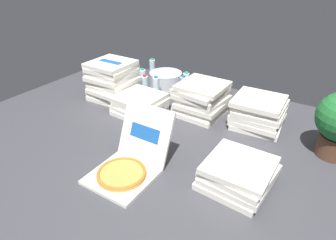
% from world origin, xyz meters
% --- Properties ---
extents(ground_plane, '(3.20, 2.40, 0.02)m').
position_xyz_m(ground_plane, '(0.00, 0.00, -0.01)').
color(ground_plane, '#38383D').
extents(open_pizza_box, '(0.36, 0.51, 0.35)m').
position_xyz_m(open_pizza_box, '(0.02, -0.36, 0.07)').
color(open_pizza_box, silver).
rests_on(open_pizza_box, ground_plane).
extents(pizza_stack_left_far, '(0.41, 0.41, 0.27)m').
position_xyz_m(pizza_stack_left_far, '(0.04, 0.55, 0.13)').
color(pizza_stack_left_far, silver).
rests_on(pizza_stack_left_far, ground_plane).
extents(pizza_stack_left_mid, '(0.40, 0.40, 0.15)m').
position_xyz_m(pizza_stack_left_mid, '(-0.40, 0.29, 0.08)').
color(pizza_stack_left_mid, silver).
rests_on(pizza_stack_left_mid, ground_plane).
extents(pizza_stack_right_mid, '(0.39, 0.39, 0.23)m').
position_xyz_m(pizza_stack_right_mid, '(0.50, 0.61, 0.12)').
color(pizza_stack_right_mid, silver).
rests_on(pizza_stack_right_mid, ground_plane).
extents(pizza_stack_center_far, '(0.40, 0.39, 0.35)m').
position_xyz_m(pizza_stack_center_far, '(-0.78, 0.40, 0.17)').
color(pizza_stack_center_far, silver).
rests_on(pizza_stack_center_far, ground_plane).
extents(pizza_stack_right_far, '(0.40, 0.40, 0.15)m').
position_xyz_m(pizza_stack_right_far, '(0.61, -0.12, 0.08)').
color(pizza_stack_right_far, silver).
rests_on(pizza_stack_right_far, ground_plane).
extents(ice_bucket, '(0.33, 0.33, 0.14)m').
position_xyz_m(ice_bucket, '(-0.53, 0.89, 0.07)').
color(ice_bucket, '#B7BABF').
rests_on(ice_bucket, ground_plane).
extents(water_bottle_0, '(0.06, 0.06, 0.20)m').
position_xyz_m(water_bottle_0, '(-0.26, 0.79, 0.09)').
color(water_bottle_0, silver).
rests_on(water_bottle_0, ground_plane).
extents(water_bottle_1, '(0.06, 0.06, 0.20)m').
position_xyz_m(water_bottle_1, '(-0.47, 0.64, 0.09)').
color(water_bottle_1, white).
rests_on(water_bottle_1, ground_plane).
extents(water_bottle_2, '(0.06, 0.06, 0.20)m').
position_xyz_m(water_bottle_2, '(-0.29, 0.89, 0.09)').
color(water_bottle_2, white).
rests_on(water_bottle_2, ground_plane).
extents(water_bottle_3, '(0.06, 0.06, 0.20)m').
position_xyz_m(water_bottle_3, '(-0.81, 1.06, 0.09)').
color(water_bottle_3, silver).
rests_on(water_bottle_3, ground_plane).
extents(water_bottle_4, '(0.06, 0.06, 0.20)m').
position_xyz_m(water_bottle_4, '(-0.82, 0.80, 0.09)').
color(water_bottle_4, white).
rests_on(water_bottle_4, ground_plane).
extents(water_bottle_5, '(0.06, 0.06, 0.20)m').
position_xyz_m(water_bottle_5, '(-0.70, 0.74, 0.09)').
color(water_bottle_5, white).
rests_on(water_bottle_5, ground_plane).
extents(water_bottle_6, '(0.06, 0.06, 0.20)m').
position_xyz_m(water_bottle_6, '(-0.58, 0.61, 0.09)').
color(water_bottle_6, silver).
rests_on(water_bottle_6, ground_plane).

